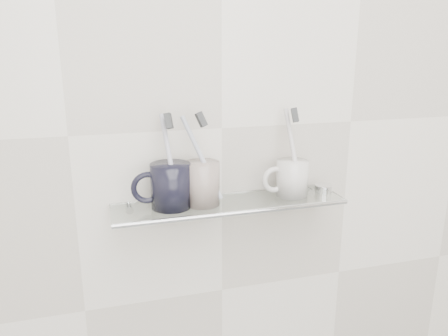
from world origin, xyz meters
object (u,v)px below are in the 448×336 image
object	(u,v)px
shelf_glass	(230,204)
mug_right	(292,178)
mug_left	(171,186)
mug_center	(202,183)

from	to	relation	value
shelf_glass	mug_right	distance (m)	0.15
shelf_glass	mug_left	distance (m)	0.14
shelf_glass	mug_right	xyz separation A→B (m)	(0.15, 0.00, 0.04)
shelf_glass	mug_left	size ratio (longest dim) A/B	5.37
mug_left	mug_center	world-z (taller)	mug_left
shelf_glass	mug_left	bearing A→B (deg)	177.72
mug_left	mug_right	xyz separation A→B (m)	(0.27, 0.00, -0.01)
mug_center	mug_right	world-z (taller)	mug_center
mug_left	mug_right	size ratio (longest dim) A/B	1.17
shelf_glass	mug_center	bearing A→B (deg)	175.18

